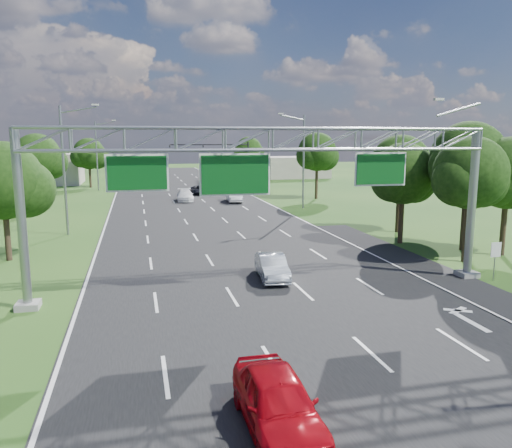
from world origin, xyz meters
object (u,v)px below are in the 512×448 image
object	(u,v)px
silver_sedan	(272,267)
red_coupe	(278,402)
box_truck	(221,173)
traffic_signal	(226,154)
regulatory_sign	(496,253)
sign_gantry	(273,152)

from	to	relation	value
silver_sedan	red_coupe	bearing A→B (deg)	-99.30
silver_sedan	box_truck	bearing A→B (deg)	88.57
traffic_signal	red_coupe	bearing A→B (deg)	-98.95
red_coupe	silver_sedan	bearing A→B (deg)	75.34
regulatory_sign	silver_sedan	world-z (taller)	regulatory_sign
silver_sedan	traffic_signal	bearing A→B (deg)	88.05
traffic_signal	box_truck	xyz separation A→B (m)	(0.52, 8.27, -3.44)
regulatory_sign	silver_sedan	bearing A→B (deg)	164.71
traffic_signal	silver_sedan	world-z (taller)	traffic_signal
sign_gantry	box_truck	world-z (taller)	sign_gantry
sign_gantry	traffic_signal	bearing A→B (deg)	82.32
sign_gantry	box_truck	size ratio (longest dim) A/B	2.46
box_truck	traffic_signal	bearing A→B (deg)	-92.76
red_coupe	silver_sedan	world-z (taller)	red_coupe
sign_gantry	regulatory_sign	size ratio (longest dim) A/B	11.19
traffic_signal	silver_sedan	size ratio (longest dim) A/B	3.03
regulatory_sign	traffic_signal	xyz separation A→B (m)	(-4.92, 54.02, 3.66)
regulatory_sign	traffic_signal	distance (m)	54.37
traffic_signal	red_coupe	distance (m)	65.62
red_coupe	silver_sedan	xyz separation A→B (m)	(3.62, 13.79, -0.11)
red_coupe	box_truck	distance (m)	73.73
sign_gantry	regulatory_sign	bearing A→B (deg)	-4.83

